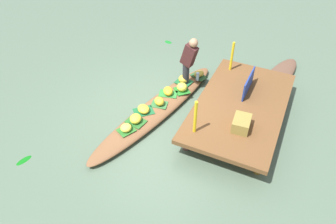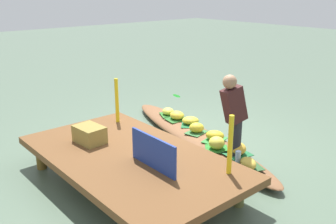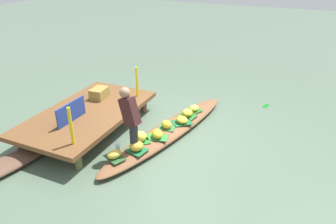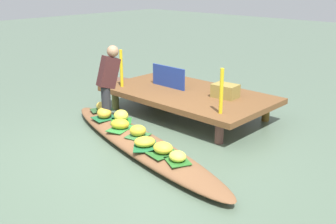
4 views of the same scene
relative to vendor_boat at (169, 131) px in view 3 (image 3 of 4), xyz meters
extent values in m
plane|color=#536954|center=(0.00, 0.00, -0.10)|extent=(40.00, 40.00, 0.00)
cube|color=brown|center=(-0.52, 1.74, 0.31)|extent=(3.20, 1.80, 0.10)
cylinder|color=brown|center=(-1.80, 1.02, 0.08)|extent=(0.14, 0.14, 0.35)
cylinder|color=brown|center=(0.76, 1.02, 0.08)|extent=(0.14, 0.14, 0.35)
cylinder|color=brown|center=(-1.80, 2.46, 0.08)|extent=(0.14, 0.14, 0.35)
cylinder|color=brown|center=(0.76, 2.46, 0.08)|extent=(0.14, 0.14, 0.35)
ellipsoid|color=brown|center=(0.00, 0.00, 0.00)|extent=(4.26, 1.55, 0.19)
ellipsoid|color=brown|center=(-2.42, 2.24, -0.01)|extent=(2.32, 1.03, 0.17)
cube|color=#1C6233|center=(0.31, -0.18, 0.10)|extent=(0.53, 0.53, 0.01)
ellipsoid|color=gold|center=(0.31, -0.18, 0.17)|extent=(0.39, 0.39, 0.14)
cube|color=#286326|center=(0.67, -0.18, 0.10)|extent=(0.38, 0.44, 0.01)
ellipsoid|color=yellow|center=(0.67, -0.18, 0.18)|extent=(0.34, 0.31, 0.16)
cube|color=#1D6334|center=(-1.09, 0.19, 0.10)|extent=(0.39, 0.43, 0.01)
ellipsoid|color=gold|center=(-1.09, 0.19, 0.19)|extent=(0.36, 0.35, 0.19)
cube|color=#257527|center=(-0.76, 0.28, 0.10)|extent=(0.47, 0.47, 0.01)
ellipsoid|color=yellow|center=(-0.76, 0.28, 0.20)|extent=(0.31, 0.31, 0.20)
cube|color=#2A6B27|center=(0.98, -0.22, 0.10)|extent=(0.43, 0.40, 0.01)
ellipsoid|color=#F0E64C|center=(0.98, -0.22, 0.17)|extent=(0.25, 0.23, 0.14)
cube|color=#2F8136|center=(-0.50, 0.04, 0.10)|extent=(0.38, 0.48, 0.01)
ellipsoid|color=gold|center=(-0.50, 0.04, 0.18)|extent=(0.37, 0.35, 0.16)
cube|color=#2A522B|center=(-1.48, 0.43, 0.10)|extent=(0.39, 0.47, 0.01)
ellipsoid|color=gold|center=(-1.48, 0.43, 0.17)|extent=(0.34, 0.31, 0.15)
cube|color=#336E38|center=(-0.06, 0.02, 0.10)|extent=(0.34, 0.40, 0.01)
ellipsoid|color=gold|center=(-0.06, 0.02, 0.19)|extent=(0.33, 0.33, 0.17)
cylinder|color=#28282D|center=(-1.08, 0.24, 0.37)|extent=(0.16, 0.16, 0.55)
cube|color=#3F1E1E|center=(-1.07, 0.30, 0.90)|extent=(0.26, 0.44, 0.58)
sphere|color=#9E7556|center=(-1.05, 0.40, 1.24)|extent=(0.20, 0.20, 0.20)
cylinder|color=#B1C9EA|center=(-1.32, 0.46, 0.20)|extent=(0.08, 0.08, 0.21)
cube|color=navy|center=(-1.02, 1.74, 0.57)|extent=(0.84, 0.04, 0.42)
cylinder|color=yellow|center=(-1.72, 1.14, 0.73)|extent=(0.06, 0.06, 0.73)
cylinder|color=yellow|center=(0.68, 1.14, 0.73)|extent=(0.06, 0.06, 0.73)
cube|color=olive|center=(0.21, 1.93, 0.48)|extent=(0.46, 0.35, 0.24)
ellipsoid|color=#0F6E14|center=(2.39, -1.71, -0.09)|extent=(0.34, 0.21, 0.01)
camera|label=1|loc=(4.88, 2.54, 4.65)|focal=33.97mm
camera|label=2|loc=(-4.32, 4.34, 2.48)|focal=40.14mm
camera|label=3|loc=(-5.57, -2.51, 3.50)|focal=34.26mm
camera|label=4|loc=(4.19, -3.83, 2.43)|focal=42.72mm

